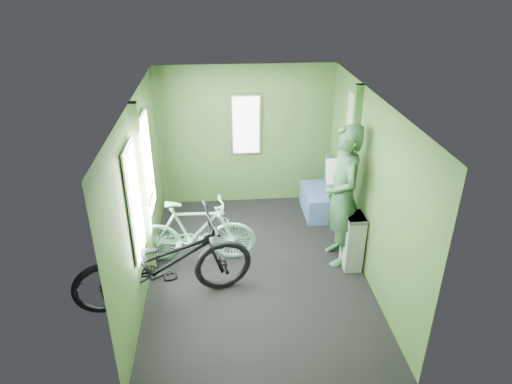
# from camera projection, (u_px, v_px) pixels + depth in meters

# --- Properties ---
(room) EXTENTS (4.00, 4.02, 2.31)m
(room) POSITION_uv_depth(u_px,v_px,m) (253.00, 169.00, 5.48)
(room) COLOR black
(room) RESTS_ON ground
(bicycle_black) EXTENTS (2.24, 1.31, 1.16)m
(bicycle_black) POSITION_uv_depth(u_px,v_px,m) (169.00, 300.00, 5.53)
(bicycle_black) COLOR black
(bicycle_black) RESTS_ON ground
(bicycle_mint) EXTENTS (1.64, 0.65, 1.03)m
(bicycle_mint) POSITION_uv_depth(u_px,v_px,m) (197.00, 262.00, 6.23)
(bicycle_mint) COLOR #81C6A4
(bicycle_mint) RESTS_ON ground
(passenger) EXTENTS (0.48, 0.74, 1.93)m
(passenger) POSITION_uv_depth(u_px,v_px,m) (342.00, 196.00, 5.88)
(passenger) COLOR #28492F
(passenger) RESTS_ON ground
(waste_box) EXTENTS (0.23, 0.32, 0.78)m
(waste_box) POSITION_uv_depth(u_px,v_px,m) (353.00, 241.00, 5.98)
(waste_box) COLOR gray
(waste_box) RESTS_ON ground
(bench_seat) EXTENTS (0.46, 0.82, 0.86)m
(bench_seat) POSITION_uv_depth(u_px,v_px,m) (320.00, 199.00, 7.34)
(bench_seat) COLOR navy
(bench_seat) RESTS_ON ground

